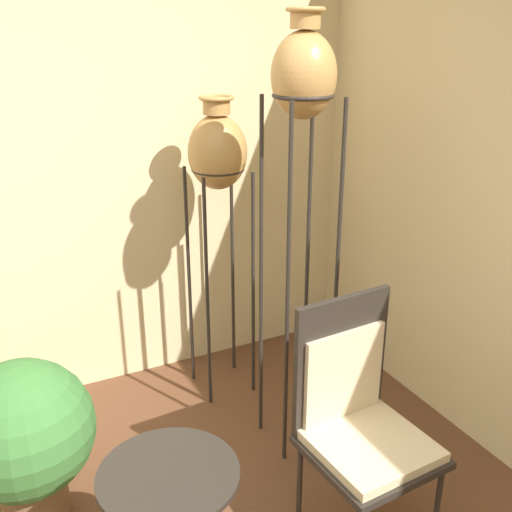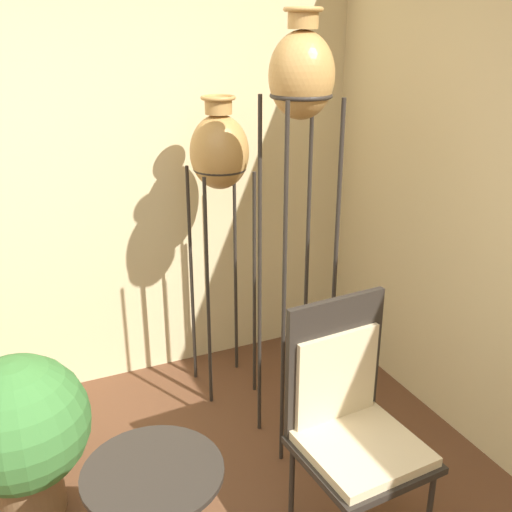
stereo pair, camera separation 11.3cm
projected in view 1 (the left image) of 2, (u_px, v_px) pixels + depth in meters
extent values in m
cylinder|color=#28231E|center=(288.00, 300.00, 2.75)|extent=(0.02, 0.02, 1.79)
cylinder|color=#28231E|center=(336.00, 289.00, 2.86)|extent=(0.02, 0.02, 1.79)
cylinder|color=#28231E|center=(261.00, 279.00, 2.97)|extent=(0.02, 0.02, 1.79)
cylinder|color=#28231E|center=(307.00, 270.00, 3.08)|extent=(0.02, 0.02, 1.79)
torus|color=#28231E|center=(303.00, 95.00, 2.59)|extent=(0.27, 0.27, 0.02)
ellipsoid|color=#B28447|center=(304.00, 75.00, 2.56)|extent=(0.29, 0.29, 0.37)
cylinder|color=#B28447|center=(305.00, 19.00, 2.47)|extent=(0.13, 0.13, 0.08)
torus|color=#B28447|center=(306.00, 9.00, 2.46)|extent=(0.17, 0.17, 0.02)
cylinder|color=#28231E|center=(207.00, 298.00, 3.27)|extent=(0.02, 0.02, 1.35)
cylinder|color=#28231E|center=(253.00, 288.00, 3.39)|extent=(0.02, 0.02, 1.35)
cylinder|color=#28231E|center=(189.00, 280.00, 3.51)|extent=(0.02, 0.02, 1.35)
cylinder|color=#28231E|center=(233.00, 271.00, 3.62)|extent=(0.02, 0.02, 1.35)
torus|color=#28231E|center=(218.00, 169.00, 3.20)|extent=(0.29, 0.29, 0.02)
ellipsoid|color=#B28447|center=(218.00, 152.00, 3.17)|extent=(0.32, 0.32, 0.40)
cylinder|color=#B28447|center=(216.00, 106.00, 3.08)|extent=(0.14, 0.14, 0.08)
torus|color=#B28447|center=(216.00, 98.00, 3.07)|extent=(0.18, 0.18, 0.02)
cylinder|color=#28231E|center=(437.00, 510.00, 2.44)|extent=(0.02, 0.02, 0.45)
cylinder|color=#28231E|center=(299.00, 486.00, 2.57)|extent=(0.02, 0.02, 0.45)
cylinder|color=#28231E|center=(372.00, 454.00, 2.77)|extent=(0.02, 0.02, 0.45)
cube|color=#28231E|center=(370.00, 452.00, 2.42)|extent=(0.51, 0.50, 0.03)
cube|color=beige|center=(371.00, 445.00, 2.41)|extent=(0.47, 0.46, 0.04)
cube|color=#28231E|center=(341.00, 361.00, 2.49)|extent=(0.45, 0.06, 0.59)
cube|color=beige|center=(344.00, 376.00, 2.49)|extent=(0.39, 0.05, 0.41)
cylinder|color=#28231E|center=(168.00, 475.00, 1.93)|extent=(0.47, 0.47, 0.02)
cylinder|color=brown|center=(35.00, 494.00, 2.66)|extent=(0.29, 0.29, 0.25)
torus|color=brown|center=(31.00, 472.00, 2.62)|extent=(0.32, 0.32, 0.02)
sphere|color=#387033|center=(24.00, 429.00, 2.54)|extent=(0.60, 0.60, 0.60)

